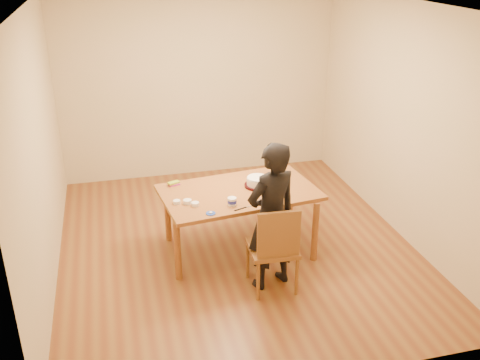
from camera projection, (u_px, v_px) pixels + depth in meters
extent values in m
cube|color=brown|center=(235.00, 244.00, 6.30)|extent=(4.00, 4.50, 0.00)
cube|color=silver|center=(234.00, 4.00, 5.20)|extent=(4.00, 4.50, 0.00)
cube|color=#BEB484|center=(198.00, 86.00, 7.74)|extent=(4.00, 0.00, 2.70)
cube|color=#BEB484|center=(40.00, 152.00, 5.30)|extent=(0.00, 4.50, 2.70)
cube|color=#BEB484|center=(402.00, 122.00, 6.19)|extent=(0.00, 4.50, 2.70)
cube|color=brown|center=(239.00, 192.00, 5.89)|extent=(1.80, 1.21, 0.04)
cube|color=brown|center=(272.00, 248.00, 5.35)|extent=(0.49, 0.49, 0.04)
cylinder|color=red|center=(258.00, 185.00, 5.99)|extent=(0.30, 0.30, 0.02)
cylinder|color=white|center=(258.00, 181.00, 5.96)|extent=(0.24, 0.24, 0.08)
ellipsoid|color=white|center=(258.00, 177.00, 5.94)|extent=(0.24, 0.24, 0.03)
cylinder|color=white|center=(232.00, 201.00, 5.55)|extent=(0.09, 0.09, 0.08)
cylinder|color=#1A3BAF|center=(211.00, 213.00, 5.38)|extent=(0.10, 0.10, 0.01)
ellipsoid|color=white|center=(211.00, 212.00, 5.38)|extent=(0.04, 0.04, 0.02)
cylinder|color=white|center=(195.00, 204.00, 5.54)|extent=(0.08, 0.08, 0.04)
cylinder|color=white|center=(177.00, 202.00, 5.59)|extent=(0.08, 0.08, 0.04)
cylinder|color=white|center=(187.00, 202.00, 5.59)|extent=(0.09, 0.09, 0.04)
cube|color=#DA3390|center=(174.00, 184.00, 6.01)|extent=(0.13, 0.09, 0.02)
cube|color=green|center=(174.00, 183.00, 6.01)|extent=(0.15, 0.11, 0.02)
cube|color=black|center=(240.00, 209.00, 5.47)|extent=(0.14, 0.06, 0.01)
imported|color=black|center=(272.00, 217.00, 5.26)|extent=(0.66, 0.54, 1.56)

